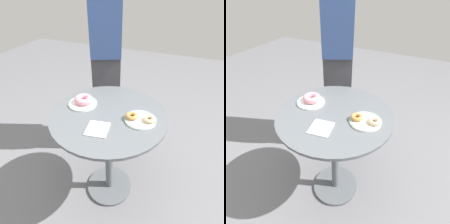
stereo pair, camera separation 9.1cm
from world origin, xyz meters
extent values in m
cube|color=slate|center=(0.00, 0.00, -0.01)|extent=(7.00, 7.00, 0.02)
cylinder|color=#565B60|center=(0.00, 0.00, 0.74)|extent=(0.71, 0.71, 0.02)
cylinder|color=#565B60|center=(0.00, 0.00, 0.38)|extent=(0.06, 0.06, 0.70)
cylinder|color=#565B60|center=(0.00, 0.00, 0.01)|extent=(0.35, 0.35, 0.03)
cylinder|color=white|center=(-0.20, 0.03, 0.75)|extent=(0.18, 0.18, 0.01)
torus|color=#4C9E66|center=(-0.20, 0.03, 0.76)|extent=(0.18, 0.18, 0.01)
cylinder|color=white|center=(0.20, 0.01, 0.75)|extent=(0.18, 0.18, 0.01)
torus|color=#4C9E66|center=(0.20, 0.01, 0.76)|extent=(0.18, 0.18, 0.01)
torus|color=pink|center=(-0.19, 0.04, 0.78)|extent=(0.15, 0.15, 0.04)
torus|color=#E0B789|center=(0.25, 0.01, 0.77)|extent=(0.10, 0.10, 0.02)
torus|color=#BC7F42|center=(0.15, 0.00, 0.77)|extent=(0.10, 0.10, 0.02)
cube|color=white|center=(0.00, -0.16, 0.75)|extent=(0.14, 0.14, 0.01)
cube|color=#3D3D42|center=(-0.25, 0.53, 0.47)|extent=(0.34, 0.40, 0.94)
cube|color=#334C84|center=(-0.25, 0.53, 1.25)|extent=(0.37, 0.45, 0.63)
camera|label=1|loc=(0.37, -0.86, 1.43)|focal=30.79mm
camera|label=2|loc=(0.45, -0.83, 1.43)|focal=30.79mm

